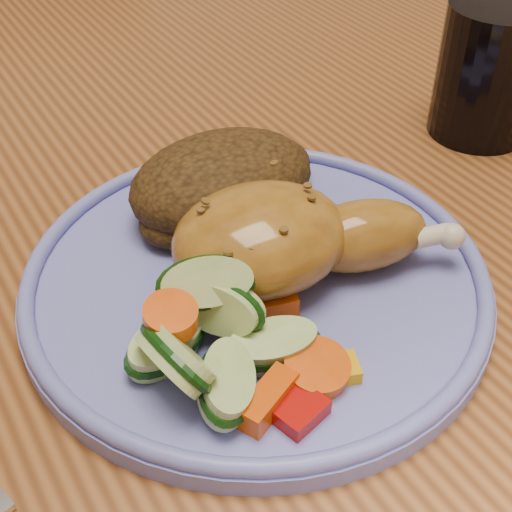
# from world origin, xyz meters

# --- Properties ---
(dining_table) EXTENTS (0.90, 1.40, 0.75)m
(dining_table) POSITION_xyz_m (0.00, 0.00, 0.67)
(dining_table) COLOR brown
(dining_table) RESTS_ON ground
(chair_far) EXTENTS (0.42, 0.42, 0.91)m
(chair_far) POSITION_xyz_m (0.00, 0.63, 0.49)
(chair_far) COLOR #4C2D16
(chair_far) RESTS_ON ground
(plate) EXTENTS (0.28, 0.28, 0.01)m
(plate) POSITION_xyz_m (-0.06, -0.06, 0.76)
(plate) COLOR #686DC7
(plate) RESTS_ON dining_table
(plate_rim) EXTENTS (0.28, 0.28, 0.01)m
(plate_rim) POSITION_xyz_m (-0.06, -0.06, 0.77)
(plate_rim) COLOR #686DC7
(plate_rim) RESTS_ON plate
(chicken_leg) EXTENTS (0.17, 0.11, 0.06)m
(chicken_leg) POSITION_xyz_m (-0.04, -0.06, 0.79)
(chicken_leg) COLOR #A46C22
(chicken_leg) RESTS_ON plate
(rice_pilaf) EXTENTS (0.14, 0.09, 0.05)m
(rice_pilaf) POSITION_xyz_m (-0.04, 0.01, 0.78)
(rice_pilaf) COLOR #402910
(rice_pilaf) RESTS_ON plate
(vegetable_pile) EXTENTS (0.11, 0.12, 0.06)m
(vegetable_pile) POSITION_xyz_m (-0.11, -0.11, 0.78)
(vegetable_pile) COLOR #A50A05
(vegetable_pile) RESTS_ON plate
(drinking_glass) EXTENTS (0.08, 0.08, 0.10)m
(drinking_glass) POSITION_xyz_m (0.19, 0.01, 0.80)
(drinking_glass) COLOR black
(drinking_glass) RESTS_ON dining_table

